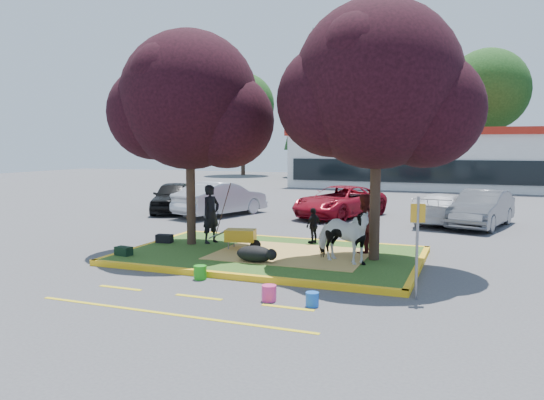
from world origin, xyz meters
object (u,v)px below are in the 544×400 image
(car_silver, at_px, (221,199))
(cow, at_px, (342,236))
(bucket_pink, at_px, (269,293))
(handler, at_px, (211,214))
(car_black, at_px, (173,197))
(bucket_green, at_px, (200,272))
(wheelbarrow, at_px, (241,236))
(calf, at_px, (255,254))
(bucket_blue, at_px, (312,299))
(sign_post, at_px, (417,237))

(car_silver, bearing_deg, cow, 150.75)
(cow, height_order, bucket_pink, cow)
(handler, bearing_deg, car_black, 56.21)
(handler, xyz_separation_m, bucket_green, (1.60, -3.63, -0.90))
(bucket_pink, bearing_deg, wheelbarrow, 121.50)
(calf, relative_size, handler, 0.55)
(calf, bearing_deg, bucket_green, -102.28)
(bucket_blue, distance_m, car_black, 15.94)
(calf, distance_m, car_black, 12.36)
(wheelbarrow, height_order, bucket_pink, wheelbarrow)
(bucket_green, relative_size, bucket_blue, 1.16)
(calf, bearing_deg, car_black, 144.53)
(bucket_green, distance_m, bucket_blue, 3.31)
(cow, height_order, wheelbarrow, cow)
(sign_post, bearing_deg, cow, 114.09)
(car_black, bearing_deg, bucket_pink, -73.75)
(calf, distance_m, sign_post, 4.59)
(cow, relative_size, bucket_green, 5.19)
(calf, relative_size, car_black, 0.23)
(car_black, bearing_deg, bucket_blue, -71.18)
(cow, bearing_deg, car_black, 69.32)
(sign_post, height_order, bucket_blue, sign_post)
(calf, relative_size, car_silver, 0.21)
(calf, bearing_deg, bucket_blue, -35.14)
(cow, xyz_separation_m, handler, (-4.52, 1.36, 0.19))
(wheelbarrow, bearing_deg, bucket_blue, -61.97)
(car_black, bearing_deg, cow, -62.35)
(bucket_pink, xyz_separation_m, car_black, (-9.61, 11.91, 0.57))
(handler, height_order, wheelbarrow, handler)
(cow, distance_m, bucket_green, 3.77)
(bucket_green, relative_size, car_silver, 0.07)
(car_black, bearing_deg, wheelbarrow, -70.41)
(calf, bearing_deg, sign_post, -5.45)
(calf, distance_m, car_silver, 10.52)
(cow, bearing_deg, car_silver, 61.70)
(sign_post, distance_m, car_black, 16.41)
(calf, bearing_deg, wheelbarrow, 139.52)
(cow, height_order, bucket_green, cow)
(sign_post, xyz_separation_m, bucket_green, (-5.01, -0.15, -1.14))
(cow, bearing_deg, handler, 92.26)
(sign_post, bearing_deg, bucket_blue, -167.09)
(bucket_green, height_order, bucket_blue, bucket_green)
(cow, xyz_separation_m, car_silver, (-7.64, 8.29, -0.10))
(bucket_green, relative_size, bucket_pink, 1.00)
(calf, relative_size, sign_post, 0.46)
(calf, height_order, car_silver, car_silver)
(wheelbarrow, height_order, bucket_blue, wheelbarrow)
(handler, distance_m, car_silver, 7.60)
(wheelbarrow, xyz_separation_m, bucket_green, (0.31, -3.02, -0.39))
(cow, bearing_deg, bucket_pink, -173.36)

